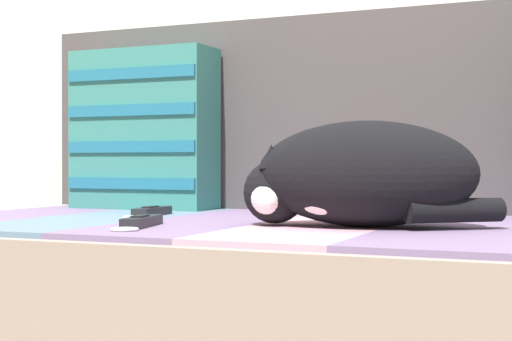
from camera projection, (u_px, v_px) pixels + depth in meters
couch at (335, 327)px, 1.52m from camera, size 1.82×0.92×0.40m
sofa_backrest at (385, 113)px, 1.87m from camera, size 1.78×0.14×0.47m
throw_pillow_striped at (144, 130)px, 1.97m from camera, size 0.37×0.14×0.40m
sleeping_cat at (357, 176)px, 1.40m from camera, size 0.46×0.29×0.19m
game_remote_near at (141, 222)px, 1.40m from camera, size 0.08×0.19×0.02m
game_remote_far at (151, 212)px, 1.70m from camera, size 0.06×0.19×0.02m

